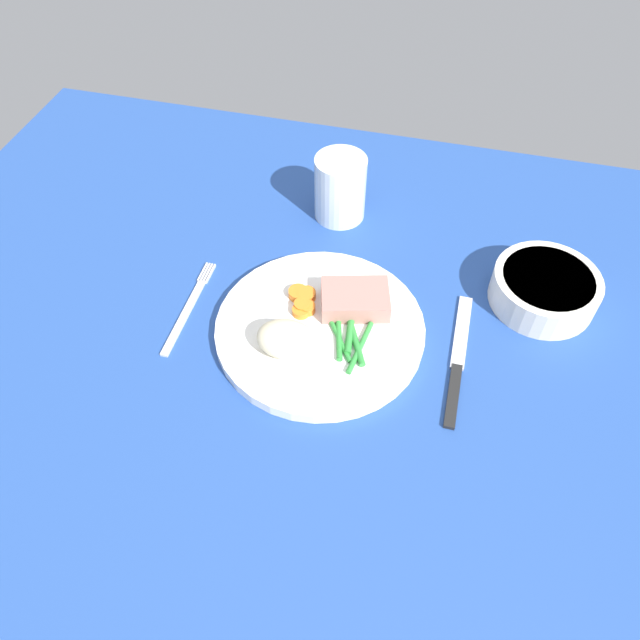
{
  "coord_description": "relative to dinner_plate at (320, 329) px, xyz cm",
  "views": [
    {
      "loc": [
        14.74,
        -48.12,
        62.9
      ],
      "look_at": [
        2.85,
        -1.3,
        4.6
      ],
      "focal_mm": 33.88,
      "sensor_mm": 36.0,
      "label": 1
    }
  ],
  "objects": [
    {
      "name": "fork",
      "position": [
        -17.96,
        -0.26,
        -0.6
      ],
      "size": [
        1.44,
        16.6,
        0.4
      ],
      "rotation": [
        0.0,
        0.0,
        -0.01
      ],
      "color": "silver",
      "rests_on": "dining_table"
    },
    {
      "name": "water_glass",
      "position": [
        -2.69,
        23.31,
        3.4
      ],
      "size": [
        7.62,
        7.62,
        9.9
      ],
      "color": "silver",
      "rests_on": "dining_table"
    },
    {
      "name": "dining_table",
      "position": [
        -2.85,
        1.3,
        -1.8
      ],
      "size": [
        120.0,
        90.0,
        2.0
      ],
      "color": "#234793",
      "rests_on": "ground"
    },
    {
      "name": "mashed_potatoes",
      "position": [
        -2.4,
        -4.81,
        2.9
      ],
      "size": [
        7.51,
        5.36,
        4.2
      ],
      "primitive_type": "ellipsoid",
      "color": "beige",
      "rests_on": "dinner_plate"
    },
    {
      "name": "knife",
      "position": [
        17.66,
        -0.29,
        -0.6
      ],
      "size": [
        1.7,
        20.5,
        0.64
      ],
      "rotation": [
        0.0,
        0.0,
        -0.07
      ],
      "color": "black",
      "rests_on": "dining_table"
    },
    {
      "name": "carrot_slices",
      "position": [
        -3.08,
        2.85,
        1.33
      ],
      "size": [
        4.16,
        5.02,
        1.17
      ],
      "color": "orange",
      "rests_on": "dinner_plate"
    },
    {
      "name": "meat_portion",
      "position": [
        3.6,
        4.2,
        2.1
      ],
      "size": [
        9.94,
        8.12,
        2.6
      ],
      "primitive_type": "cube",
      "rotation": [
        0.0,
        0.0,
        0.26
      ],
      "color": "#B2756B",
      "rests_on": "dinner_plate"
    },
    {
      "name": "green_beans",
      "position": [
        4.21,
        -1.61,
        1.18
      ],
      "size": [
        6.28,
        8.85,
        0.89
      ],
      "color": "#2D8C38",
      "rests_on": "dinner_plate"
    },
    {
      "name": "dinner_plate",
      "position": [
        0.0,
        0.0,
        0.0
      ],
      "size": [
        26.7,
        26.7,
        1.6
      ],
      "primitive_type": "cylinder",
      "color": "white",
      "rests_on": "dining_table"
    },
    {
      "name": "salad_bowl",
      "position": [
        27.34,
        12.71,
        1.72
      ],
      "size": [
        13.89,
        13.89,
        4.47
      ],
      "color": "silver",
      "rests_on": "dining_table"
    }
  ]
}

